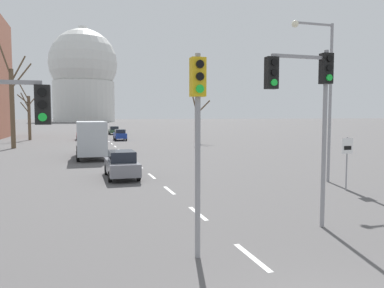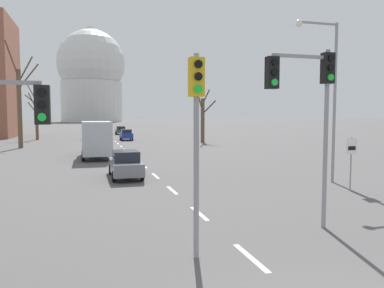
{
  "view_description": "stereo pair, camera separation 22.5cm",
  "coord_description": "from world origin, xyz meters",
  "px_view_note": "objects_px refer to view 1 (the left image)",
  "views": [
    {
      "loc": [
        -4.22,
        -4.42,
        3.63
      ],
      "look_at": [
        -0.95,
        6.21,
        2.78
      ],
      "focal_mm": 35.0,
      "sensor_mm": 36.0,
      "label": 1
    },
    {
      "loc": [
        -4.01,
        -4.49,
        3.63
      ],
      "look_at": [
        -0.95,
        6.21,
        2.78
      ],
      "focal_mm": 35.0,
      "sensor_mm": 36.0,
      "label": 2
    }
  ],
  "objects_px": {
    "street_lamp_right": "(323,85)",
    "delivery_truck": "(91,138)",
    "sedan_distant_centre": "(114,130)",
    "traffic_signal_near_left": "(3,120)",
    "sedan_near_left": "(120,135)",
    "speed_limit_sign": "(347,154)",
    "sedan_far_left": "(122,164)",
    "traffic_signal_centre_tall": "(198,117)",
    "sedan_mid_centre": "(91,144)",
    "sedan_far_right": "(83,134)",
    "sedan_near_right": "(91,130)",
    "traffic_signal_near_right": "(308,93)"
  },
  "relations": [
    {
      "from": "sedan_near_right",
      "to": "speed_limit_sign",
      "type": "bearing_deg",
      "value": -80.4
    },
    {
      "from": "traffic_signal_near_right",
      "to": "sedan_far_right",
      "type": "xyz_separation_m",
      "value": [
        -6.16,
        48.45,
        -3.51
      ]
    },
    {
      "from": "sedan_near_left",
      "to": "sedan_far_right",
      "type": "bearing_deg",
      "value": 150.34
    },
    {
      "from": "street_lamp_right",
      "to": "sedan_far_right",
      "type": "relative_size",
      "value": 2.13
    },
    {
      "from": "sedan_near_right",
      "to": "delivery_truck",
      "type": "distance_m",
      "value": 40.95
    },
    {
      "from": "sedan_near_left",
      "to": "delivery_truck",
      "type": "xyz_separation_m",
      "value": [
        -4.9,
        -22.78,
        0.87
      ]
    },
    {
      "from": "sedan_far_right",
      "to": "sedan_far_left",
      "type": "bearing_deg",
      "value": -87.44
    },
    {
      "from": "speed_limit_sign",
      "to": "sedan_near_left",
      "type": "relative_size",
      "value": 0.65
    },
    {
      "from": "speed_limit_sign",
      "to": "sedan_near_right",
      "type": "xyz_separation_m",
      "value": [
        -9.96,
        58.85,
        -0.94
      ]
    },
    {
      "from": "sedan_distant_centre",
      "to": "speed_limit_sign",
      "type": "bearing_deg",
      "value": -84.45
    },
    {
      "from": "street_lamp_right",
      "to": "sedan_near_right",
      "type": "bearing_deg",
      "value": 100.21
    },
    {
      "from": "delivery_truck",
      "to": "street_lamp_right",
      "type": "bearing_deg",
      "value": -53.51
    },
    {
      "from": "traffic_signal_centre_tall",
      "to": "traffic_signal_near_left",
      "type": "bearing_deg",
      "value": 169.07
    },
    {
      "from": "sedan_mid_centre",
      "to": "sedan_near_left",
      "type": "bearing_deg",
      "value": 74.81
    },
    {
      "from": "street_lamp_right",
      "to": "traffic_signal_centre_tall",
      "type": "bearing_deg",
      "value": -139.5
    },
    {
      "from": "traffic_signal_centre_tall",
      "to": "sedan_near_left",
      "type": "xyz_separation_m",
      "value": [
        3.11,
        46.8,
        -2.77
      ]
    },
    {
      "from": "traffic_signal_near_left",
      "to": "sedan_far_left",
      "type": "height_order",
      "value": "traffic_signal_near_left"
    },
    {
      "from": "sedan_distant_centre",
      "to": "street_lamp_right",
      "type": "bearing_deg",
      "value": -84.0
    },
    {
      "from": "sedan_near_left",
      "to": "delivery_truck",
      "type": "bearing_deg",
      "value": -102.15
    },
    {
      "from": "traffic_signal_near_right",
      "to": "sedan_mid_centre",
      "type": "relative_size",
      "value": 1.39
    },
    {
      "from": "sedan_far_right",
      "to": "traffic_signal_centre_tall",
      "type": "bearing_deg",
      "value": -87.58
    },
    {
      "from": "traffic_signal_near_right",
      "to": "sedan_near_left",
      "type": "relative_size",
      "value": 1.41
    },
    {
      "from": "street_lamp_right",
      "to": "delivery_truck",
      "type": "height_order",
      "value": "street_lamp_right"
    },
    {
      "from": "street_lamp_right",
      "to": "sedan_far_left",
      "type": "bearing_deg",
      "value": 155.59
    },
    {
      "from": "sedan_near_left",
      "to": "sedan_far_left",
      "type": "relative_size",
      "value": 0.92
    },
    {
      "from": "traffic_signal_near_left",
      "to": "traffic_signal_near_right",
      "type": "xyz_separation_m",
      "value": [
        8.62,
        0.44,
        0.8
      ]
    },
    {
      "from": "sedan_near_left",
      "to": "sedan_near_right",
      "type": "relative_size",
      "value": 0.88
    },
    {
      "from": "street_lamp_right",
      "to": "sedan_far_left",
      "type": "xyz_separation_m",
      "value": [
        -10.25,
        4.65,
        -4.46
      ]
    },
    {
      "from": "traffic_signal_centre_tall",
      "to": "traffic_signal_near_right",
      "type": "height_order",
      "value": "traffic_signal_near_right"
    },
    {
      "from": "sedan_near_right",
      "to": "sedan_distant_centre",
      "type": "distance_m",
      "value": 4.3
    },
    {
      "from": "traffic_signal_near_left",
      "to": "sedan_distant_centre",
      "type": "xyz_separation_m",
      "value": [
        8.44,
        63.67,
        -2.73
      ]
    },
    {
      "from": "traffic_signal_near_right",
      "to": "sedan_far_left",
      "type": "relative_size",
      "value": 1.3
    },
    {
      "from": "sedan_near_right",
      "to": "sedan_far_left",
      "type": "height_order",
      "value": "sedan_near_right"
    },
    {
      "from": "traffic_signal_near_right",
      "to": "delivery_truck",
      "type": "height_order",
      "value": "traffic_signal_near_right"
    },
    {
      "from": "speed_limit_sign",
      "to": "sedan_near_right",
      "type": "relative_size",
      "value": 0.57
    },
    {
      "from": "traffic_signal_near_left",
      "to": "sedan_near_left",
      "type": "relative_size",
      "value": 1.16
    },
    {
      "from": "sedan_near_left",
      "to": "sedan_far_left",
      "type": "bearing_deg",
      "value": -96.03
    },
    {
      "from": "sedan_near_right",
      "to": "sedan_far_left",
      "type": "distance_m",
      "value": 51.92
    },
    {
      "from": "speed_limit_sign",
      "to": "sedan_near_left",
      "type": "distance_m",
      "value": 41.24
    },
    {
      "from": "sedan_near_right",
      "to": "street_lamp_right",
      "type": "bearing_deg",
      "value": -79.79
    },
    {
      "from": "traffic_signal_near_left",
      "to": "sedan_near_left",
      "type": "height_order",
      "value": "traffic_signal_near_left"
    },
    {
      "from": "street_lamp_right",
      "to": "traffic_signal_near_left",
      "type": "bearing_deg",
      "value": -152.47
    },
    {
      "from": "sedan_near_right",
      "to": "sedan_mid_centre",
      "type": "distance_m",
      "value": 35.5
    },
    {
      "from": "traffic_signal_centre_tall",
      "to": "sedan_mid_centre",
      "type": "height_order",
      "value": "traffic_signal_centre_tall"
    },
    {
      "from": "traffic_signal_near_left",
      "to": "sedan_far_left",
      "type": "relative_size",
      "value": 1.07
    },
    {
      "from": "sedan_distant_centre",
      "to": "traffic_signal_near_left",
      "type": "bearing_deg",
      "value": -97.55
    },
    {
      "from": "sedan_far_right",
      "to": "sedan_distant_centre",
      "type": "xyz_separation_m",
      "value": [
        5.98,
        14.78,
        -0.01
      ]
    },
    {
      "from": "sedan_near_left",
      "to": "traffic_signal_centre_tall",
      "type": "bearing_deg",
      "value": -93.81
    },
    {
      "from": "sedan_distant_centre",
      "to": "traffic_signal_centre_tall",
      "type": "bearing_deg",
      "value": -93.44
    },
    {
      "from": "sedan_near_left",
      "to": "sedan_distant_centre",
      "type": "relative_size",
      "value": 0.92
    }
  ]
}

